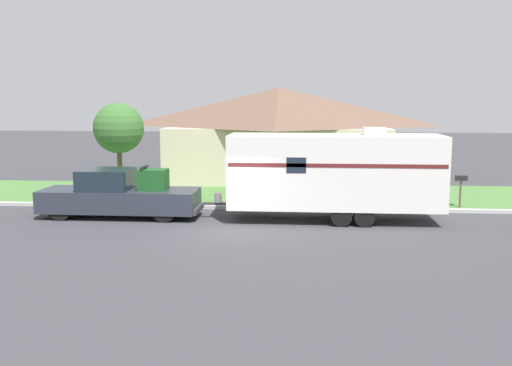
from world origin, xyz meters
TOP-DOWN VIEW (x-y plane):
  - ground_plane at (0.00, 0.00)m, footprint 120.00×120.00m
  - curb_strip at (0.00, 3.75)m, footprint 80.00×0.30m
  - lawn_strip at (0.00, 7.40)m, footprint 80.00×7.00m
  - house_across_street at (1.09, 13.47)m, footprint 12.99×8.46m
  - pickup_truck at (-4.61, 1.78)m, footprint 6.18×1.95m
  - travel_trailer at (3.68, 1.78)m, footprint 8.92×2.31m
  - mailbox at (9.11, 4.73)m, footprint 0.48×0.20m
  - tree_in_yard at (-6.32, 7.15)m, footprint 2.41×2.41m

SIDE VIEW (x-z plane):
  - ground_plane at x=0.00m, z-range 0.00..0.00m
  - lawn_strip at x=0.00m, z-range 0.00..0.03m
  - curb_strip at x=0.00m, z-range 0.00..0.14m
  - pickup_truck at x=-4.61m, z-range -0.16..1.85m
  - mailbox at x=9.11m, z-range 0.37..1.76m
  - travel_trailer at x=3.68m, z-range 0.11..3.63m
  - house_across_street at x=1.09m, z-range 0.10..5.31m
  - tree_in_yard at x=-6.32m, z-range 0.97..5.34m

